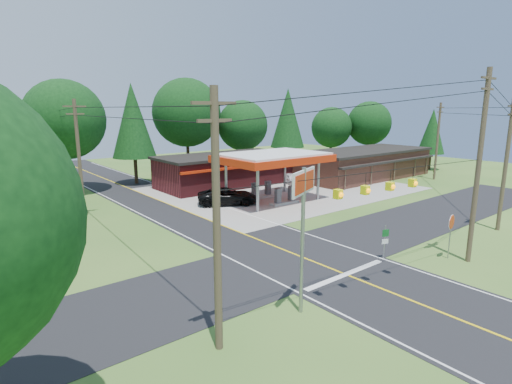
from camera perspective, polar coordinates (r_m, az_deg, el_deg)
ground at (r=25.80m, az=6.37°, el=-9.17°), size 120.00×120.00×0.00m
main_highway at (r=25.80m, az=6.37°, el=-9.15°), size 8.00×120.00×0.02m
cross_road at (r=25.79m, az=6.37°, el=-9.14°), size 70.00×7.00×0.02m
lane_center_yellow at (r=25.79m, az=6.38°, el=-9.12°), size 0.15×110.00×0.00m
gas_canopy at (r=40.05m, az=2.44°, el=4.71°), size 10.60×7.40×4.88m
convenience_store at (r=48.81m, az=-4.45°, el=3.18°), size 16.40×7.55×3.80m
strip_building at (r=56.36m, az=15.09°, el=3.96°), size 20.40×8.75×3.80m
utility_pole_near_right at (r=26.80m, az=29.21°, el=3.35°), size 1.80×0.30×11.50m
utility_pole_near_left at (r=14.71m, az=-5.64°, el=-4.04°), size 1.80×0.30×10.00m
utility_pole_far_left at (r=36.30m, az=-23.94°, el=4.46°), size 1.80×0.30×10.00m
utility_pole_right_b at (r=35.33m, az=32.11°, el=3.49°), size 1.80×0.30×10.00m
utility_pole_far_right at (r=57.51m, az=24.50°, el=6.76°), size 1.80×0.30×10.00m
utility_pole_north at (r=53.16m, az=-27.19°, el=5.70°), size 0.30×0.30×9.50m
overhead_beacons at (r=19.74m, az=17.12°, el=2.56°), size 17.04×2.04×1.03m
treeline_backdrop at (r=44.72m, az=-15.20°, el=9.20°), size 70.27×51.59×13.30m
suv_car at (r=39.07m, az=-4.04°, el=-0.63°), size 7.99×7.99×1.63m
sedan_car at (r=50.00m, az=5.10°, el=1.90°), size 4.73×4.73×1.28m
big_stop_sign at (r=17.53m, az=6.78°, el=-2.14°), size 2.32×1.10×6.75m
octagonal_stop_sign at (r=27.45m, az=26.12°, el=-4.29°), size 0.97×0.20×2.87m
route_sign_post at (r=26.11m, az=17.95°, el=-6.39°), size 0.43×0.19×2.20m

